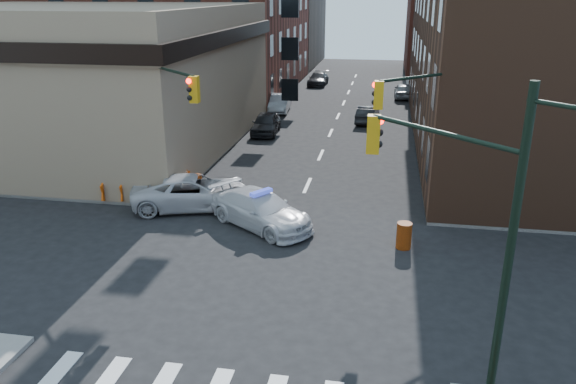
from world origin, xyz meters
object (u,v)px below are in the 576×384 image
at_px(police_car, 261,210).
at_px(barricade_nw_a, 177,179).
at_px(pickup, 193,192).
at_px(pedestrian_a, 142,185).
at_px(parked_car_enear, 367,114).
at_px(barrel_bank, 197,183).
at_px(barrel_road, 404,236).
at_px(parked_car_wfar, 280,103).
at_px(pedestrian_b, 52,172).
at_px(parked_car_wnear, 266,123).

height_order(police_car, barricade_nw_a, police_car).
relative_size(pickup, pedestrian_a, 3.67).
relative_size(pickup, parked_car_enear, 1.42).
bearing_deg(pedestrian_a, barrel_bank, 80.85).
relative_size(parked_car_enear, barrel_road, 3.72).
bearing_deg(police_car, parked_car_wfar, 44.01).
height_order(parked_car_wfar, pedestrian_a, pedestrian_a).
bearing_deg(pedestrian_b, barricade_nw_a, 26.51).
height_order(pedestrian_a, barricade_nw_a, pedestrian_a).
bearing_deg(parked_car_wnear, barrel_road, -65.01).
height_order(parked_car_wnear, barricade_nw_a, parked_car_wnear).
bearing_deg(parked_car_enear, police_car, 85.89).
bearing_deg(barrel_road, parked_car_wfar, 111.11).
xyz_separation_m(parked_car_wfar, barrel_road, (10.06, -26.04, -0.19)).
relative_size(pickup, barricade_nw_a, 4.39).
relative_size(parked_car_enear, pedestrian_a, 2.59).
xyz_separation_m(police_car, barrel_bank, (-4.24, 3.87, -0.32)).
relative_size(barrel_road, barrel_bank, 1.20).
distance_m(parked_car_wfar, barrel_road, 27.91).
relative_size(pedestrian_b, barrel_bank, 2.16).
xyz_separation_m(parked_car_wnear, barricade_nw_a, (-1.90, -13.01, -0.12)).
relative_size(police_car, barrel_road, 4.88).
bearing_deg(parked_car_enear, barricade_nw_a, 68.93).
relative_size(parked_car_wfar, pedestrian_b, 2.29).
distance_m(police_car, barrel_road, 6.31).
distance_m(pedestrian_a, barricade_nw_a, 2.27).
distance_m(police_car, pedestrian_b, 11.66).
relative_size(pickup, pedestrian_b, 2.92).
distance_m(parked_car_wnear, parked_car_enear, 8.67).
xyz_separation_m(pickup, parked_car_wnear, (0.29, 15.21, -0.03)).
bearing_deg(barrel_bank, parked_car_wnear, 86.22).
distance_m(pedestrian_a, pedestrian_b, 5.14).
relative_size(pedestrian_a, barrel_bank, 1.72).
xyz_separation_m(parked_car_enear, pedestrian_a, (-10.07, -19.92, 0.26)).
bearing_deg(barricade_nw_a, barrel_road, -13.27).
bearing_deg(barrel_road, pedestrian_b, 168.64).
xyz_separation_m(parked_car_wfar, barricade_nw_a, (-1.41, -21.01, -0.10)).
distance_m(barrel_road, barricade_nw_a, 12.52).
bearing_deg(barrel_bank, barricade_nw_a, -176.79).
height_order(pickup, parked_car_enear, pickup).
distance_m(parked_car_wfar, barrel_bank, 20.96).
bearing_deg(pickup, parked_car_wfar, -16.22).
bearing_deg(pickup, barrel_bank, -2.59).
bearing_deg(barrel_road, parked_car_wnear, 117.96).
bearing_deg(parked_car_wfar, parked_car_wnear, -90.31).
height_order(barrel_road, barrel_bank, barrel_road).
height_order(parked_car_wfar, pedestrian_b, pedestrian_b).
height_order(parked_car_enear, pedestrian_a, pedestrian_a).
bearing_deg(barrel_bank, police_car, -42.39).
relative_size(pickup, barrel_bank, 6.31).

